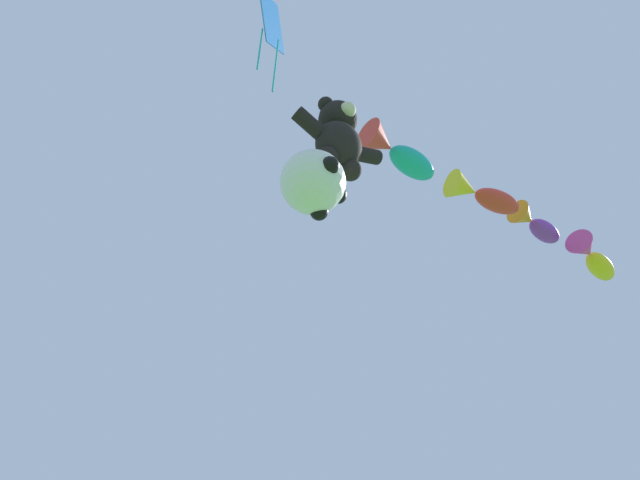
% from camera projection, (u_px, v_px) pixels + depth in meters
% --- Properties ---
extents(teddy_bear_kite, '(1.82, 0.80, 1.84)m').
position_uv_depth(teddy_bear_kite, '(338.00, 137.00, 10.70)').
color(teddy_bear_kite, black).
extents(soccer_ball_kite, '(1.10, 1.09, 1.01)m').
position_uv_depth(soccer_ball_kite, '(314.00, 183.00, 9.34)').
color(soccer_ball_kite, white).
extents(fish_kite_teal, '(2.08, 0.88, 0.81)m').
position_uv_depth(fish_kite_teal, '(396.00, 152.00, 14.31)').
color(fish_kite_teal, '#19ADB2').
extents(fish_kite_crimson, '(2.12, 0.95, 0.75)m').
position_uv_depth(fish_kite_crimson, '(481.00, 195.00, 15.66)').
color(fish_kite_crimson, red).
extents(fish_kite_violet, '(1.78, 0.79, 0.70)m').
position_uv_depth(fish_kite_violet, '(535.00, 224.00, 16.81)').
color(fish_kite_violet, purple).
extents(fish_kite_goldfin, '(2.15, 1.18, 0.77)m').
position_uv_depth(fish_kite_goldfin, '(592.00, 257.00, 17.37)').
color(fish_kite_goldfin, yellow).
extents(diamond_kite, '(1.13, 0.93, 2.94)m').
position_uv_depth(diamond_kite, '(272.00, 27.00, 12.17)').
color(diamond_kite, blue).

